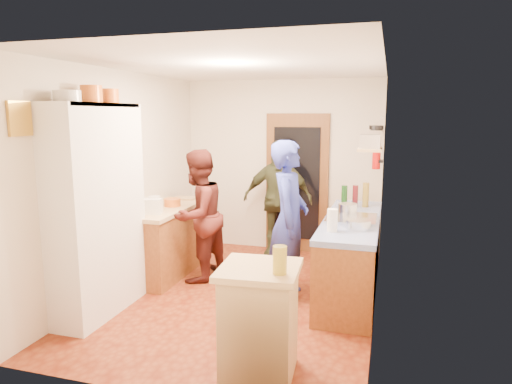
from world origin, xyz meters
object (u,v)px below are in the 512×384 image
at_px(hutch_body, 98,211).
at_px(right_counter_base, 351,257).
at_px(person_hob, 292,220).
at_px(person_left, 202,215).
at_px(person_back, 278,199).
at_px(island_base, 259,324).

xyz_separation_m(hutch_body, right_counter_base, (2.50, 1.30, -0.68)).
bearing_deg(hutch_body, person_hob, 27.70).
bearing_deg(right_counter_base, hutch_body, -152.53).
distance_m(hutch_body, person_left, 1.40).
bearing_deg(right_counter_base, person_back, 136.45).
relative_size(person_hob, person_left, 1.09).
relative_size(hutch_body, person_hob, 1.22).
xyz_separation_m(person_hob, person_back, (-0.50, 1.42, -0.04)).
distance_m(hutch_body, person_hob, 2.10).
bearing_deg(person_back, island_base, -84.47).
xyz_separation_m(hutch_body, person_hob, (1.85, 0.97, -0.20)).
bearing_deg(person_left, hutch_body, -14.75).
bearing_deg(person_hob, hutch_body, 113.82).
xyz_separation_m(hutch_body, island_base, (1.94, -0.69, -0.67)).
xyz_separation_m(person_hob, person_left, (-1.20, 0.24, -0.07)).
xyz_separation_m(person_left, person_back, (0.71, 1.17, 0.03)).
bearing_deg(island_base, person_back, 100.86).
distance_m(island_base, person_hob, 1.73).
distance_m(hutch_body, person_back, 2.76).
bearing_deg(person_left, person_hob, 91.83).
distance_m(right_counter_base, island_base, 2.07).
bearing_deg(island_base, person_left, 124.20).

